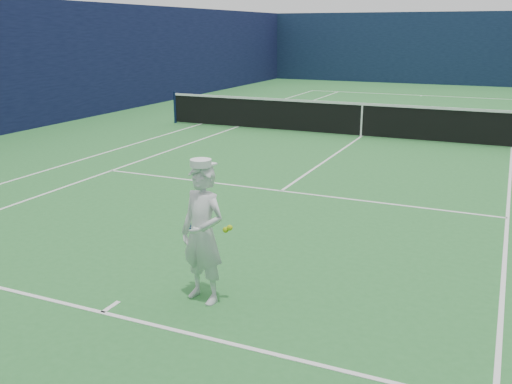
% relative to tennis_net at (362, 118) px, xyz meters
% --- Properties ---
extents(ground, '(80.00, 80.00, 0.00)m').
position_rel_tennis_net_xyz_m(ground, '(0.00, 0.00, -0.55)').
color(ground, '#2C7333').
rests_on(ground, ground).
extents(court_markings, '(11.03, 23.83, 0.01)m').
position_rel_tennis_net_xyz_m(court_markings, '(0.00, 0.00, -0.55)').
color(court_markings, white).
rests_on(court_markings, ground).
extents(windscreen_fence, '(20.12, 36.12, 4.00)m').
position_rel_tennis_net_xyz_m(windscreen_fence, '(0.00, 0.00, 1.45)').
color(windscreen_fence, '#0F1B37').
rests_on(windscreen_fence, ground).
extents(tennis_net, '(12.88, 0.09, 1.07)m').
position_rel_tennis_net_xyz_m(tennis_net, '(0.00, 0.00, 0.00)').
color(tennis_net, '#141E4C').
rests_on(tennis_net, ground).
extents(tennis_player, '(0.74, 0.60, 1.70)m').
position_rel_tennis_net_xyz_m(tennis_player, '(0.89, -11.11, 0.27)').
color(tennis_player, silver).
rests_on(tennis_player, ground).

